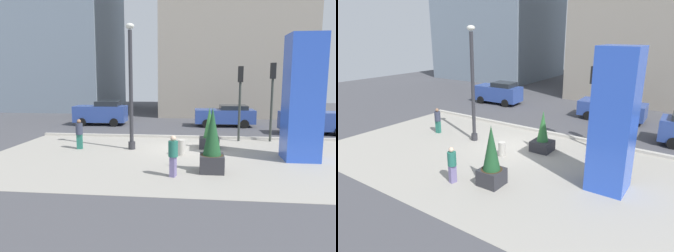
% 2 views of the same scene
% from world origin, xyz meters
% --- Properties ---
extents(ground_plane, '(60.00, 60.00, 0.00)m').
position_xyz_m(ground_plane, '(0.00, 4.00, 0.00)').
color(ground_plane, '#47474C').
extents(plaza_pavement, '(18.00, 10.00, 0.02)m').
position_xyz_m(plaza_pavement, '(0.00, -2.00, 0.00)').
color(plaza_pavement, '#9E998E').
rests_on(plaza_pavement, ground_plane).
extents(curb_strip, '(18.00, 0.24, 0.16)m').
position_xyz_m(curb_strip, '(0.00, 3.12, 0.08)').
color(curb_strip, '#B7B2A8').
rests_on(curb_strip, ground_plane).
extents(lamp_post, '(0.44, 0.44, 6.37)m').
position_xyz_m(lamp_post, '(-2.50, -0.33, 3.10)').
color(lamp_post, '#2D2D33').
rests_on(lamp_post, ground_plane).
extents(art_pillar_blue, '(1.48, 1.48, 5.59)m').
position_xyz_m(art_pillar_blue, '(5.55, -1.62, 2.79)').
color(art_pillar_blue, blue).
rests_on(art_pillar_blue, ground_plane).
extents(potted_plant_near_left, '(1.04, 1.04, 2.18)m').
position_xyz_m(potted_plant_near_left, '(1.52, 0.43, 0.81)').
color(potted_plant_near_left, '#2D2D33').
rests_on(potted_plant_near_left, ground_plane).
extents(potted_plant_curbside, '(0.94, 0.94, 2.57)m').
position_xyz_m(potted_plant_curbside, '(1.55, -4.04, 1.12)').
color(potted_plant_curbside, '#2D2D33').
rests_on(potted_plant_curbside, ground_plane).
extents(concrete_bollard, '(0.36, 0.36, 0.75)m').
position_xyz_m(concrete_bollard, '(0.17, -1.36, 0.38)').
color(concrete_bollard, '#B2ADA3').
rests_on(concrete_bollard, ground_plane).
extents(traffic_light_far_side, '(0.28, 0.42, 4.54)m').
position_xyz_m(traffic_light_far_side, '(5.10, 2.62, 3.07)').
color(traffic_light_far_side, '#333833').
rests_on(traffic_light_far_side, ground_plane).
extents(traffic_light_corner, '(0.28, 0.42, 4.35)m').
position_xyz_m(traffic_light_corner, '(3.28, 2.50, 2.94)').
color(traffic_light_corner, '#333833').
rests_on(traffic_light_corner, ground_plane).
extents(car_curb_west, '(4.12, 2.13, 1.89)m').
position_xyz_m(car_curb_west, '(-6.85, 8.18, 0.96)').
color(car_curb_west, '#2D4793').
rests_on(car_curb_west, ground_plane).
extents(car_curb_east, '(4.59, 2.24, 1.63)m').
position_xyz_m(car_curb_east, '(2.89, 8.48, 0.84)').
color(car_curb_east, '#2D4793').
rests_on(car_curb_east, ground_plane).
extents(car_intersection, '(4.35, 2.12, 1.79)m').
position_xyz_m(car_intersection, '(8.42, 5.55, 0.92)').
color(car_intersection, '#2D4793').
rests_on(car_intersection, ground_plane).
extents(pedestrian_on_sidewalk, '(0.41, 0.41, 1.58)m').
position_xyz_m(pedestrian_on_sidewalk, '(-5.22, -0.57, 0.87)').
color(pedestrian_on_sidewalk, '#236656').
rests_on(pedestrian_on_sidewalk, ground_plane).
extents(pedestrian_by_curb, '(0.43, 0.43, 1.58)m').
position_xyz_m(pedestrian_by_curb, '(0.09, -4.80, 0.87)').
color(pedestrian_by_curb, slate).
rests_on(pedestrian_by_curb, ground_plane).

